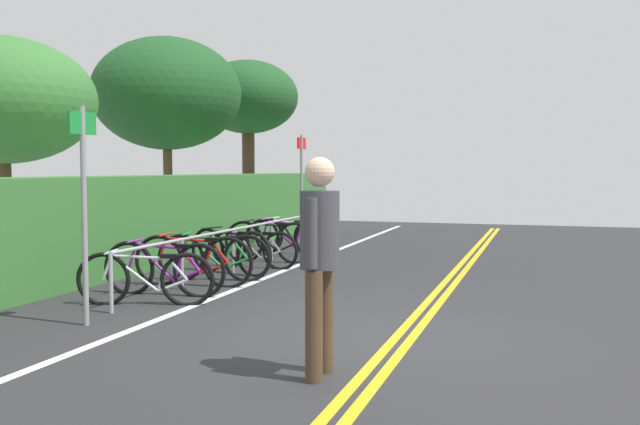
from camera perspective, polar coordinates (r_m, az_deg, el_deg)
The scene contains 21 objects.
ground_plane at distance 7.01m, azimuth 6.67°, elevation -10.57°, with size 30.34×10.12×0.05m, color #2B2B2D.
centre_line_yellow_inner at distance 6.99m, azimuth 7.33°, elevation -10.39°, with size 27.30×0.10×0.00m, color gold.
centre_line_yellow_outer at distance 7.02m, azimuth 6.02°, elevation -10.32°, with size 27.30×0.10×0.00m, color gold.
bike_lane_stripe_white at distance 8.00m, azimuth -13.49°, elevation -8.66°, with size 27.30×0.12×0.00m, color white.
bike_rack at distance 11.40m, azimuth -7.15°, elevation -2.12°, with size 6.74×0.05×0.73m.
bicycle_0 at distance 8.94m, azimuth -14.09°, elevation -5.27°, with size 0.61×1.68×0.70m.
bicycle_1 at distance 9.55m, azimuth -12.65°, elevation -4.50°, with size 0.46×1.76×0.76m.
bicycle_2 at distance 10.22m, azimuth -10.33°, elevation -3.91°, with size 0.46×1.80×0.78m.
bicycle_3 at distance 10.69m, azimuth -8.66°, elevation -3.63°, with size 0.53×1.72×0.75m.
bicycle_4 at distance 11.38m, azimuth -7.35°, elevation -3.17°, with size 0.66×1.69×0.76m.
bicycle_5 at distance 11.98m, azimuth -5.40°, elevation -2.99°, with size 0.46×1.65×0.69m.
bicycle_6 at distance 12.66m, azimuth -4.14°, elevation -2.40°, with size 0.46×1.77×0.79m.
bicycle_7 at distance 13.38m, azimuth -2.69°, elevation -2.12°, with size 0.46×1.81×0.77m.
bicycle_8 at distance 14.02m, azimuth -2.60°, elevation -1.93°, with size 0.56×1.66×0.73m.
pedestrian at distance 5.60m, azimuth -0.03°, elevation -3.10°, with size 0.49×0.32×1.78m.
sign_post_near at distance 7.85m, azimuth -18.76°, elevation 1.38°, with size 0.36×0.10×2.35m.
sign_post_far at distance 14.82m, azimuth -1.52°, elevation 2.63°, with size 0.36×0.07×2.41m.
hedge_backdrop at distance 13.61m, azimuth -11.93°, elevation -0.30°, with size 15.69×1.21×1.57m, color #387533.
tree_mid at distance 13.02m, azimuth -24.55°, elevation 8.30°, with size 3.10×3.10×3.91m.
tree_far_right at distance 16.32m, azimuth -12.43°, elevation 9.44°, with size 3.36×3.36×4.65m.
tree_extra at distance 19.39m, azimuth -5.91°, elevation 9.24°, with size 2.75×2.75×4.65m.
Camera 1 is at (-6.67, -1.31, 1.68)m, focal length 39.12 mm.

